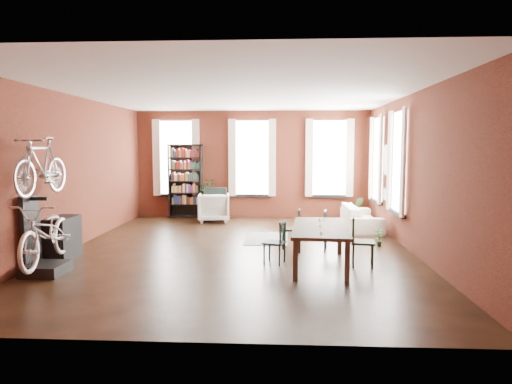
# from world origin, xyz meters

# --- Properties ---
(room) EXTENTS (9.00, 9.04, 3.22)m
(room) POSITION_xyz_m (0.25, 0.62, 2.14)
(room) COLOR black
(room) RESTS_ON ground
(dining_table) EXTENTS (1.09, 2.16, 0.72)m
(dining_table) POSITION_xyz_m (1.56, -1.21, 0.36)
(dining_table) COLOR #4B3B2D
(dining_table) RESTS_ON ground
(dining_chair_a) EXTENTS (0.46, 0.46, 0.78)m
(dining_chair_a) POSITION_xyz_m (0.75, -1.06, 0.39)
(dining_chair_a) COLOR #1A3A39
(dining_chair_a) RESTS_ON ground
(dining_chair_b) EXTENTS (0.43, 0.43, 0.83)m
(dining_chair_b) POSITION_xyz_m (1.08, 0.19, 0.42)
(dining_chair_b) COLOR black
(dining_chair_b) RESTS_ON ground
(dining_chair_c) EXTENTS (0.46, 0.46, 0.88)m
(dining_chair_c) POSITION_xyz_m (2.32, -1.18, 0.44)
(dining_chair_c) COLOR #1E2F1B
(dining_chair_c) RESTS_ON ground
(dining_chair_d) EXTENTS (0.44, 0.44, 0.83)m
(dining_chair_d) POSITION_xyz_m (1.93, 0.01, 0.41)
(dining_chair_d) COLOR #173434
(dining_chair_d) RESTS_ON ground
(bookshelf) EXTENTS (1.00, 0.32, 2.20)m
(bookshelf) POSITION_xyz_m (-2.00, 4.30, 1.10)
(bookshelf) COLOR black
(bookshelf) RESTS_ON ground
(white_armchair) EXTENTS (0.96, 0.91, 0.89)m
(white_armchair) POSITION_xyz_m (-1.04, 3.58, 0.45)
(white_armchair) COLOR silver
(white_armchair) RESTS_ON ground
(cream_sofa) EXTENTS (0.61, 2.08, 0.81)m
(cream_sofa) POSITION_xyz_m (2.95, 2.60, 0.41)
(cream_sofa) COLOR beige
(cream_sofa) RESTS_ON ground
(striped_rug) EXTENTS (0.99, 1.56, 0.01)m
(striped_rug) POSITION_xyz_m (0.53, 1.18, 0.01)
(striped_rug) COLOR black
(striped_rug) RESTS_ON ground
(bike_trainer) EXTENTS (0.64, 0.64, 0.18)m
(bike_trainer) POSITION_xyz_m (-3.06, -1.99, 0.09)
(bike_trainer) COLOR black
(bike_trainer) RESTS_ON ground
(bike_wall_rack) EXTENTS (0.16, 0.60, 1.30)m
(bike_wall_rack) POSITION_xyz_m (-3.40, -1.80, 0.65)
(bike_wall_rack) COLOR black
(bike_wall_rack) RESTS_ON ground
(console_table) EXTENTS (0.40, 0.80, 0.80)m
(console_table) POSITION_xyz_m (-3.28, -0.90, 0.40)
(console_table) COLOR black
(console_table) RESTS_ON ground
(plant_stand) EXTENTS (0.37, 0.37, 0.57)m
(plant_stand) POSITION_xyz_m (-1.36, 4.30, 0.29)
(plant_stand) COLOR black
(plant_stand) RESTS_ON ground
(plant_by_sofa) EXTENTS (0.40, 0.69, 0.30)m
(plant_by_sofa) POSITION_xyz_m (3.07, 3.99, 0.15)
(plant_by_sofa) COLOR #305321
(plant_by_sofa) RESTS_ON ground
(plant_small) EXTENTS (0.37, 0.46, 0.15)m
(plant_small) POSITION_xyz_m (2.97, 0.51, 0.07)
(plant_small) COLOR #2C5522
(plant_small) RESTS_ON ground
(bicycle_floor) EXTENTS (0.79, 1.10, 1.97)m
(bicycle_floor) POSITION_xyz_m (-3.03, -1.95, 1.17)
(bicycle_floor) COLOR beige
(bicycle_floor) RESTS_ON bike_trainer
(bicycle_hung) EXTENTS (0.47, 1.00, 1.66)m
(bicycle_hung) POSITION_xyz_m (-3.15, -1.80, 2.13)
(bicycle_hung) COLOR #A5A8AD
(bicycle_hung) RESTS_ON bike_wall_rack
(plant_on_stand) EXTENTS (0.56, 0.62, 0.46)m
(plant_on_stand) POSITION_xyz_m (-1.33, 4.29, 0.81)
(plant_on_stand) COLOR #2A6026
(plant_on_stand) RESTS_ON plant_stand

